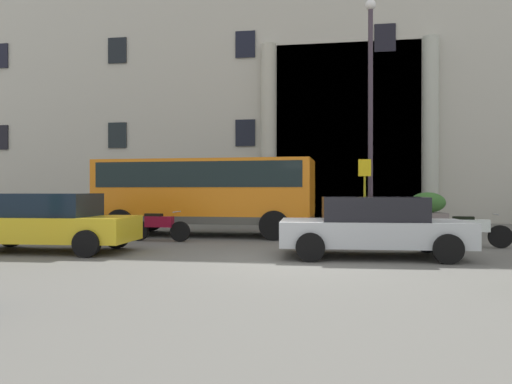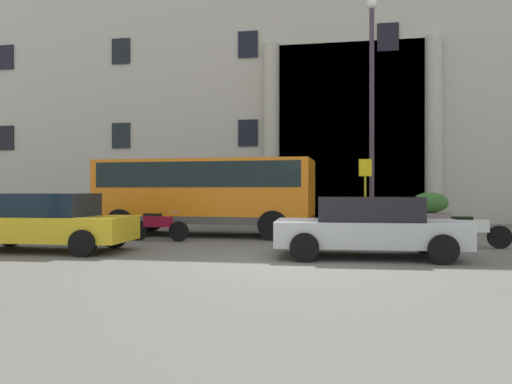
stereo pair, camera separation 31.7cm
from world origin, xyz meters
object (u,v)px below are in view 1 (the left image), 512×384
Objects in this scene: hedge_planter_east at (428,210)px; parked_compact_extra at (46,222)px; motorcycle_far_end at (469,230)px; orange_minibus at (206,190)px; hedge_planter_west at (216,209)px; scooter_by_planter at (158,226)px; lamppost_plaza_centre at (370,98)px; bus_stop_sign at (365,187)px; parked_sedan_far at (372,226)px.

parked_compact_extra is (-10.80, -9.69, 0.04)m from hedge_planter_east.
hedge_planter_east is 0.73× the size of motorcycle_far_end.
orange_minibus is at bearing 57.89° from parked_compact_extra.
hedge_planter_west reaches higher than scooter_by_planter.
parked_compact_extra is 12.32m from lamppost_plaza_centre.
bus_stop_sign is 7.36m from hedge_planter_west.
hedge_planter_west is 0.47× the size of parked_compact_extra.
orange_minibus is at bearing -151.36° from lamppost_plaza_centre.
scooter_by_planter is 0.22× the size of lamppost_plaza_centre.
parked_sedan_far is (-0.22, -6.27, -0.91)m from bus_stop_sign.
orange_minibus reaches higher than hedge_planter_west.
lamppost_plaza_centre is (0.52, 7.63, 4.31)m from parked_sedan_far.
motorcycle_far_end is at bearing -14.91° from orange_minibus.
lamppost_plaza_centre is at bearing -19.44° from hedge_planter_west.
scooter_by_planter is 8.69m from motorcycle_far_end.
hedge_planter_east is at bearing 39.53° from parked_compact_extra.
bus_stop_sign reaches higher than parked_sedan_far.
hedge_planter_west is 1.00× the size of motorcycle_far_end.
lamppost_plaza_centre reaches higher than hedge_planter_east.
hedge_planter_east is at bearing 32.60° from orange_minibus.
parked_sedan_far is 0.96× the size of parked_compact_extra.
bus_stop_sign is 4.84m from motorcycle_far_end.
scooter_by_planter is at bearing -141.76° from lamppost_plaza_centre.
parked_compact_extra is 10.86m from motorcycle_far_end.
orange_minibus is at bearing 166.81° from motorcycle_far_end.
lamppost_plaza_centre is (-2.41, -1.75, 4.33)m from hedge_planter_east.
hedge_planter_west is 11.67m from parked_sedan_far.
lamppost_plaza_centre is (5.61, 3.06, 3.49)m from orange_minibus.
bus_stop_sign is at bearing 19.42° from orange_minibus.
lamppost_plaza_centre is (6.60, -2.33, 4.32)m from hedge_planter_west.
bus_stop_sign is at bearing 36.78° from scooter_by_planter.
lamppost_plaza_centre is (0.30, 1.36, 3.40)m from bus_stop_sign.
hedge_planter_west is 1.38× the size of hedge_planter_east.
scooter_by_planter is at bearing -142.34° from hedge_planter_east.
bus_stop_sign is 4.22m from hedge_planter_east.
scooter_by_planter is 0.94× the size of motorcycle_far_end.
hedge_planter_east is (9.01, -0.58, -0.00)m from hedge_planter_west.
parked_compact_extra is (-7.88, -0.30, 0.03)m from parked_sedan_far.
hedge_planter_east is at bearing 48.97° from bus_stop_sign.
orange_minibus is at bearing -79.60° from hedge_planter_west.
orange_minibus is 1.63× the size of parked_compact_extra.
scooter_by_planter is at bearing -89.49° from hedge_planter_west.
motorcycle_far_end is (8.68, -0.22, 0.00)m from scooter_by_planter.
scooter_by_planter is (-6.23, -3.79, -1.16)m from bus_stop_sign.
motorcycle_far_end is at bearing 4.05° from scooter_by_planter.
parked_compact_extra is at bearing 179.40° from parked_sedan_far.
motorcycle_far_end is at bearing -41.32° from hedge_planter_west.
parked_compact_extra is at bearing -162.97° from motorcycle_far_end.
parked_compact_extra is 2.14× the size of motorcycle_far_end.
motorcycle_far_end is at bearing -58.56° from bus_stop_sign.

